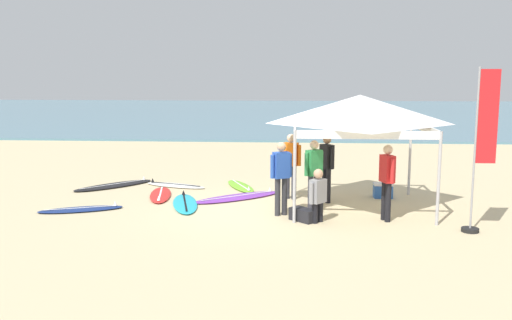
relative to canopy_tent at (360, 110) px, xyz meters
The scene contains 19 objects.
ground_plane 3.31m from the canopy_tent, 169.03° to the right, with size 80.00×80.00×0.00m, color beige.
sea 30.76m from the canopy_tent, 94.21° to the left, with size 80.00×36.00×0.10m, color #568499.
canopy_tent is the anchor object (origin of this frame).
surfboard_black 7.45m from the canopy_tent, 162.98° to the left, with size 2.18×2.24×0.19m.
surfboard_lime 4.45m from the canopy_tent, 144.69° to the left, with size 1.19×1.93×0.19m.
surfboard_cyan 4.87m from the canopy_tent, behind, with size 1.09×2.28×0.19m.
surfboard_purple 3.91m from the canopy_tent, 165.74° to the left, with size 2.43×2.06×0.19m.
surfboard_red 5.70m from the canopy_tent, 169.96° to the left, with size 0.90×2.09×0.19m.
surfboard_navy 7.09m from the canopy_tent, behind, with size 2.03×1.18×0.19m.
surfboard_white 5.93m from the canopy_tent, 156.32° to the left, with size 1.97×1.12×0.19m.
person_blue 2.49m from the canopy_tent, 153.99° to the right, with size 0.49×0.37×1.71m.
person_red 1.93m from the canopy_tent, 68.08° to the right, with size 0.32×0.53×1.71m.
person_orange 2.31m from the canopy_tent, 153.58° to the left, with size 0.53×0.32×1.71m.
person_black 1.66m from the canopy_tent, 145.83° to the left, with size 0.37×0.49×1.71m.
person_green 1.85m from the canopy_tent, 154.90° to the right, with size 0.45×0.40×1.71m.
person_grey 2.50m from the canopy_tent, 124.65° to the right, with size 0.40×0.44×1.20m.
banner_flag 3.11m from the canopy_tent, 42.11° to the right, with size 0.60×0.36×3.40m.
gear_bag_near_tent 2.96m from the canopy_tent, 134.18° to the right, with size 0.60×0.32×0.28m, color #232328.
cooler_box 2.58m from the canopy_tent, 54.73° to the left, with size 0.50×0.36×0.39m.
Camera 1 is at (0.70, -13.24, 3.31)m, focal length 39.68 mm.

